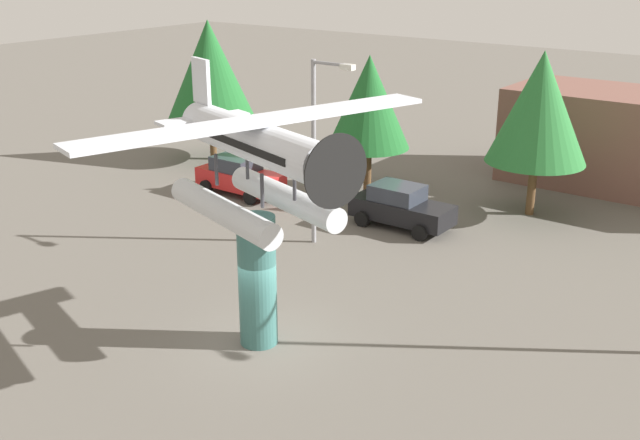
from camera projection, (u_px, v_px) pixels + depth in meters
name	position (u px, v px, depth m)	size (l,w,h in m)	color
ground_plane	(259.00, 342.00, 22.44)	(140.00, 140.00, 0.00)	#605B54
display_pedestal	(257.00, 281.00, 21.78)	(1.10, 1.10, 3.90)	#386B66
floatplane_monument	(256.00, 159.00, 20.45)	(7.20, 10.25, 4.00)	silver
car_near_red	(239.00, 175.00, 35.43)	(4.20, 2.02, 1.76)	red
car_mid_black	(401.00, 206.00, 31.26)	(4.20, 2.02, 1.76)	black
streetlight_primary	(318.00, 139.00, 28.42)	(1.84, 0.28, 7.07)	gray
tree_west	(210.00, 70.00, 39.87)	(4.66, 4.66, 7.36)	brown
tree_east	(369.00, 102.00, 34.35)	(3.76, 3.76, 6.39)	brown
tree_center_back	(540.00, 108.00, 31.47)	(4.18, 4.18, 6.97)	brown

